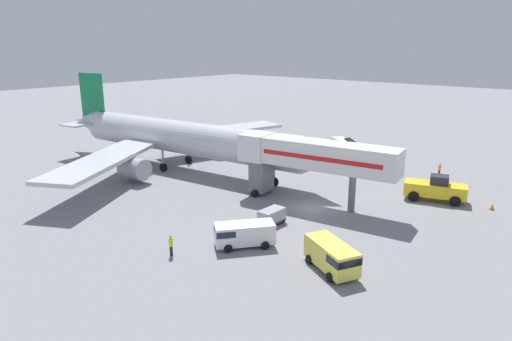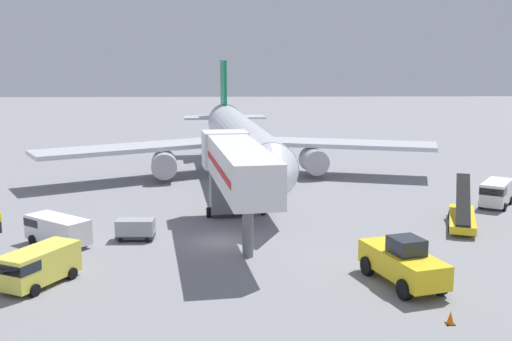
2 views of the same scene
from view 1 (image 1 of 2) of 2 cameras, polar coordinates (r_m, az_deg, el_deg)
The scene contains 12 objects.
ground_plane at distance 45.52m, azimuth 7.18°, elevation -4.82°, with size 300.00×300.00×0.00m, color gray.
airplane_at_gate at distance 59.67m, azimuth -9.91°, elevation 4.16°, with size 41.68×44.51×11.89m.
jet_bridge at distance 45.75m, azimuth 6.47°, elevation 1.80°, with size 5.69×17.11×6.71m.
pushback_tug at distance 50.64m, azimuth 21.97°, elevation -2.20°, with size 4.02×6.57×2.78m.
belt_loader_truck at distance 61.86m, azimuth 13.67°, elevation 1.17°, with size 3.99×7.44×3.37m.
service_van_rear_right at distance 36.69m, azimuth -1.69°, elevation -8.03°, with size 4.99×4.49×1.94m.
service_van_mid_center at distance 33.36m, azimuth 9.75°, elevation -10.68°, with size 3.89×5.09×2.08m.
service_van_near_left at distance 68.81m, azimuth 11.04°, elevation 3.17°, with size 4.02×4.77×2.14m.
baggage_cart_mid_left at distance 41.03m, azimuth 2.02°, elevation -5.83°, with size 2.60×1.43×1.46m.
ground_crew_worker_foreground at distance 35.77m, azimuth -10.82°, elevation -9.32°, with size 0.45×0.45×1.74m.
ground_crew_worker_midground at distance 60.24m, azimuth 22.40°, elevation 0.13°, with size 0.45×0.45×1.68m.
safety_cone_alpha at distance 50.56m, azimuth 27.96°, elevation -4.10°, with size 0.43×0.43×0.65m.
Camera 1 is at (-35.90, -22.99, 15.95)m, focal length 31.30 mm.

